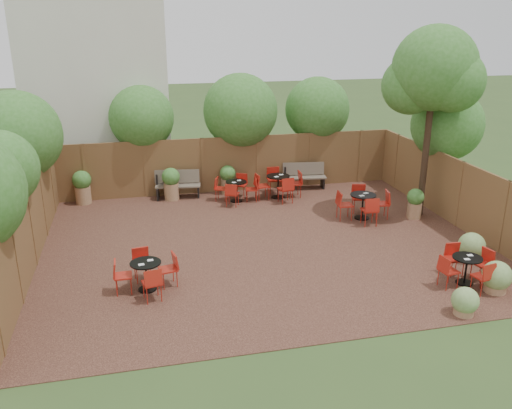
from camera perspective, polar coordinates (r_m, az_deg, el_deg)
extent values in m
plane|color=#354F23|center=(14.91, 0.86, -4.21)|extent=(80.00, 80.00, 0.00)
cube|color=#351D15|center=(14.91, 0.86, -4.18)|extent=(12.00, 10.00, 0.02)
cube|color=brown|center=(19.22, -2.74, 4.32)|extent=(12.00, 0.08, 2.00)
cube|color=brown|center=(14.41, -22.98, -2.39)|extent=(0.08, 10.00, 2.00)
cube|color=brown|center=(16.96, 20.96, 1.00)|extent=(0.08, 10.00, 2.00)
cube|color=beige|center=(21.39, -16.69, 13.25)|extent=(5.00, 4.00, 8.00)
sphere|color=#336C23|center=(16.89, -24.23, 6.76)|extent=(2.58, 2.58, 2.58)
sphere|color=#336C23|center=(19.25, -12.13, 9.05)|extent=(2.25, 2.25, 2.25)
sphere|color=#336C23|center=(19.51, -1.69, 9.98)|extent=(2.68, 2.68, 2.68)
sphere|color=#336C23|center=(20.51, 6.57, 10.09)|extent=(2.42, 2.42, 2.42)
sphere|color=#336C23|center=(18.51, 19.76, 8.02)|extent=(2.31, 2.31, 2.31)
cylinder|color=black|center=(17.20, 17.81, 6.51)|extent=(0.22, 0.22, 4.80)
sphere|color=#336C23|center=(16.89, 18.56, 13.66)|extent=(2.49, 2.49, 2.49)
sphere|color=#336C23|center=(17.04, 16.20, 12.14)|extent=(1.74, 1.74, 1.74)
sphere|color=#336C23|center=(16.80, 20.34, 12.29)|extent=(1.82, 1.82, 1.82)
cube|color=brown|center=(18.69, -8.34, 2.00)|extent=(1.60, 0.67, 0.05)
cube|color=brown|center=(18.81, -8.43, 2.99)|extent=(1.55, 0.33, 0.47)
cube|color=black|center=(18.72, -10.44, 1.15)|extent=(0.12, 0.47, 0.41)
cube|color=black|center=(18.83, -6.17, 1.46)|extent=(0.12, 0.47, 0.41)
cube|color=brown|center=(19.59, 5.25, 2.91)|extent=(1.58, 0.66, 0.05)
cube|color=brown|center=(19.70, 5.09, 3.84)|extent=(1.54, 0.32, 0.46)
cube|color=black|center=(19.45, 3.28, 2.12)|extent=(0.12, 0.46, 0.41)
cube|color=black|center=(19.88, 7.14, 2.37)|extent=(0.12, 0.46, 0.41)
cylinder|color=black|center=(18.68, 2.36, 0.80)|extent=(0.47, 0.47, 0.03)
cylinder|color=black|center=(18.57, 2.38, 1.91)|extent=(0.05, 0.05, 0.75)
cylinder|color=black|center=(18.46, 2.39, 3.04)|extent=(0.81, 0.81, 0.03)
cube|color=white|center=(18.56, 2.70, 3.21)|extent=(0.15, 0.11, 0.02)
cube|color=white|center=(18.31, 2.18, 2.99)|extent=(0.15, 0.11, 0.02)
cylinder|color=black|center=(13.65, 21.35, -7.79)|extent=(0.40, 0.40, 0.03)
cylinder|color=black|center=(13.52, 21.51, -6.57)|extent=(0.05, 0.05, 0.63)
cylinder|color=black|center=(13.39, 21.68, -5.31)|extent=(0.69, 0.69, 0.03)
cube|color=white|center=(13.49, 21.90, -5.06)|extent=(0.13, 0.09, 0.01)
cube|color=white|center=(13.25, 21.63, -5.46)|extent=(0.13, 0.09, 0.01)
cylinder|color=black|center=(12.70, -11.54, -8.85)|extent=(0.41, 0.41, 0.03)
cylinder|color=black|center=(12.55, -11.64, -7.52)|extent=(0.05, 0.05, 0.65)
cylinder|color=black|center=(12.41, -11.74, -6.13)|extent=(0.71, 0.71, 0.03)
cube|color=white|center=(12.47, -11.24, -5.86)|extent=(0.14, 0.11, 0.01)
cube|color=white|center=(12.30, -12.16, -6.30)|extent=(0.14, 0.11, 0.01)
cylinder|color=black|center=(18.31, -2.11, 0.40)|extent=(0.42, 0.42, 0.03)
cylinder|color=black|center=(18.20, -2.12, 1.41)|extent=(0.05, 0.05, 0.66)
cylinder|color=black|center=(18.10, -2.13, 2.43)|extent=(0.72, 0.72, 0.03)
cube|color=white|center=(18.19, -1.83, 2.59)|extent=(0.16, 0.13, 0.01)
cube|color=white|center=(17.97, -2.36, 2.38)|extent=(0.16, 0.13, 0.01)
cylinder|color=black|center=(17.05, 11.23, -1.40)|extent=(0.46, 0.46, 0.03)
cylinder|color=black|center=(16.93, 11.31, -0.21)|extent=(0.05, 0.05, 0.74)
cylinder|color=black|center=(16.81, 11.39, 1.01)|extent=(0.80, 0.80, 0.03)
cube|color=white|center=(16.92, 11.67, 1.20)|extent=(0.16, 0.12, 0.02)
cube|color=white|center=(16.65, 11.24, 0.93)|extent=(0.16, 0.12, 0.02)
cylinder|color=#956C4A|center=(18.62, -9.02, 1.40)|extent=(0.51, 0.51, 0.59)
sphere|color=#336C23|center=(18.47, -9.10, 2.95)|extent=(0.61, 0.61, 0.61)
cylinder|color=#956C4A|center=(19.09, -3.03, 1.98)|extent=(0.46, 0.46, 0.53)
sphere|color=#336C23|center=(18.96, -3.05, 3.36)|extent=(0.56, 0.56, 0.56)
cylinder|color=#956C4A|center=(18.91, -17.98, 0.98)|extent=(0.52, 0.52, 0.59)
sphere|color=#336C23|center=(18.76, -18.14, 2.52)|extent=(0.62, 0.62, 0.62)
cylinder|color=#956C4A|center=(17.40, 16.55, -0.61)|extent=(0.43, 0.43, 0.50)
sphere|color=#336C23|center=(17.26, 16.69, 0.78)|extent=(0.52, 0.52, 0.52)
cylinder|color=#956C4A|center=(13.50, 24.17, -8.03)|extent=(0.50, 0.50, 0.23)
sphere|color=#6E8F4A|center=(13.38, 24.33, -6.94)|extent=(0.68, 0.68, 0.68)
cylinder|color=#956C4A|center=(12.27, 21.32, -10.49)|extent=(0.42, 0.42, 0.19)
sphere|color=#6E8F4A|center=(12.16, 21.45, -9.52)|extent=(0.57, 0.57, 0.57)
cylinder|color=#956C4A|center=(14.91, 21.91, -5.13)|extent=(0.50, 0.50, 0.23)
sphere|color=#6E8F4A|center=(14.80, 22.05, -4.11)|extent=(0.69, 0.69, 0.69)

